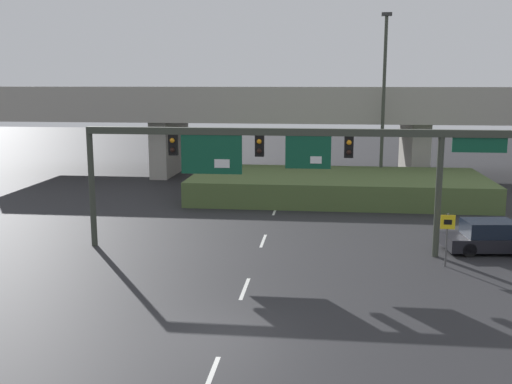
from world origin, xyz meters
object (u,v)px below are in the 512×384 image
Objects in this scene: speed_limit_sign at (447,232)px; parked_sedan_near_right at (491,238)px; highway_light_pole_near at (384,98)px; signal_gantry at (279,151)px.

speed_limit_sign is 3.63m from parked_sedan_near_right.
highway_light_pole_near is 2.79× the size of parked_sedan_near_right.
parked_sedan_near_right is at bearing 45.36° from speed_limit_sign.
highway_light_pole_near is at bearing 70.22° from signal_gantry.
speed_limit_sign is at bearing -86.67° from highway_light_pole_near.
signal_gantry is 4.24× the size of parked_sedan_near_right.
speed_limit_sign is at bearing -141.50° from parked_sedan_near_right.
signal_gantry is 18.23m from highway_light_pole_near.
speed_limit_sign reaches higher than parked_sedan_near_right.
signal_gantry reaches higher than parked_sedan_near_right.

